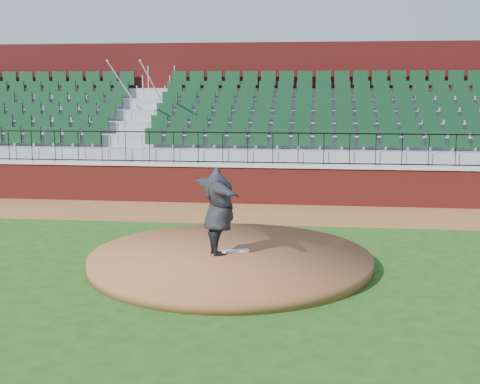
{
  "coord_description": "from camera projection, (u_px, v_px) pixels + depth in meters",
  "views": [
    {
      "loc": [
        1.71,
        -12.87,
        3.74
      ],
      "look_at": [
        0.0,
        1.5,
        1.3
      ],
      "focal_mm": 46.65,
      "sensor_mm": 36.0,
      "label": 1
    }
  ],
  "objects": [
    {
      "name": "ground",
      "position": [
        232.0,
        263.0,
        13.42
      ],
      "size": [
        90.0,
        90.0,
        0.0
      ],
      "primitive_type": "plane",
      "color": "#1D4614",
      "rests_on": "ground"
    },
    {
      "name": "pitching_rubber",
      "position": [
        235.0,
        251.0,
        13.37
      ],
      "size": [
        0.6,
        0.32,
        0.04
      ],
      "primitive_type": "cube",
      "rotation": [
        0.0,
        0.0,
        0.32
      ],
      "color": "white",
      "rests_on": "pitchers_mound"
    },
    {
      "name": "concourse_wall",
      "position": [
        272.0,
        112.0,
        25.23
      ],
      "size": [
        34.0,
        0.5,
        5.5
      ],
      "primitive_type": "cube",
      "color": "maroon",
      "rests_on": "ground"
    },
    {
      "name": "seating_stands",
      "position": [
        267.0,
        127.0,
        22.57
      ],
      "size": [
        34.0,
        5.1,
        4.6
      ],
      "primitive_type": null,
      "color": "gray",
      "rests_on": "ground"
    },
    {
      "name": "field_wall",
      "position": [
        260.0,
        185.0,
        20.18
      ],
      "size": [
        34.0,
        0.35,
        1.2
      ],
      "primitive_type": "cube",
      "color": "maroon",
      "rests_on": "ground"
    },
    {
      "name": "wall_cap",
      "position": [
        260.0,
        165.0,
        20.07
      ],
      "size": [
        34.0,
        0.45,
        0.1
      ],
      "primitive_type": "cube",
      "color": "#B7B7B7",
      "rests_on": "field_wall"
    },
    {
      "name": "wall_railing",
      "position": [
        260.0,
        148.0,
        19.98
      ],
      "size": [
        34.0,
        0.05,
        1.0
      ],
      "primitive_type": null,
      "color": "black",
      "rests_on": "wall_cap"
    },
    {
      "name": "warning_track",
      "position": [
        255.0,
        213.0,
        18.71
      ],
      "size": [
        34.0,
        3.2,
        0.01
      ],
      "primitive_type": "cube",
      "color": "brown",
      "rests_on": "ground"
    },
    {
      "name": "pitcher",
      "position": [
        219.0,
        211.0,
        13.0
      ],
      "size": [
        1.63,
        2.31,
        1.86
      ],
      "primitive_type": "imported",
      "rotation": [
        0.0,
        0.0,
        2.07
      ],
      "color": "black",
      "rests_on": "pitchers_mound"
    },
    {
      "name": "pitchers_mound",
      "position": [
        230.0,
        259.0,
        13.23
      ],
      "size": [
        5.98,
        5.98,
        0.25
      ],
      "primitive_type": "cylinder",
      "color": "brown",
      "rests_on": "ground"
    }
  ]
}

